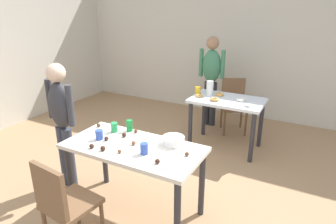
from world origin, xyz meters
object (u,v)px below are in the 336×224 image
at_px(dining_table_far, 227,107).
at_px(chair_far_table, 234,102).
at_px(chair_near_table, 63,202).
at_px(dining_table_near, 134,155).
at_px(soda_can, 129,126).
at_px(pitcher_far, 210,88).
at_px(mixing_bowl, 173,140).
at_px(person_girl_near, 62,117).
at_px(person_adult_far, 211,74).

distance_m(dining_table_far, chair_far_table, 0.69).
bearing_deg(chair_near_table, chair_far_table, 81.49).
xyz_separation_m(chair_near_table, chair_far_table, (0.48, 3.22, 0.00)).
relative_size(dining_table_near, soda_can, 11.01).
relative_size(chair_far_table, pitcher_far, 4.09).
bearing_deg(dining_table_near, mixing_bowl, 33.59).
height_order(soda_can, pitcher_far, pitcher_far).
height_order(mixing_bowl, soda_can, soda_can).
relative_size(chair_near_table, person_girl_near, 0.60).
bearing_deg(soda_can, person_adult_far, 88.45).
bearing_deg(chair_near_table, mixing_bowl, 59.27).
bearing_deg(mixing_bowl, person_adult_far, 101.88).
xyz_separation_m(dining_table_near, chair_near_table, (-0.23, -0.71, -0.15)).
distance_m(dining_table_far, pitcher_far, 0.38).
bearing_deg(chair_far_table, dining_table_far, -82.16).
distance_m(dining_table_far, person_adult_far, 0.93).
bearing_deg(chair_far_table, person_adult_far, 174.34).
distance_m(chair_near_table, pitcher_far, 2.65).
height_order(chair_far_table, soda_can, soda_can).
height_order(dining_table_near, chair_far_table, chair_far_table).
xyz_separation_m(person_adult_far, mixing_bowl, (0.49, -2.34, -0.13)).
bearing_deg(dining_table_far, person_adult_far, 125.96).
bearing_deg(person_girl_near, dining_table_far, 54.38).
xyz_separation_m(dining_table_far, soda_can, (-0.58, -1.57, 0.19)).
bearing_deg(chair_near_table, dining_table_far, 77.28).
height_order(dining_table_far, soda_can, soda_can).
height_order(person_adult_far, pitcher_far, person_adult_far).
xyz_separation_m(dining_table_near, person_adult_far, (-0.17, 2.55, 0.27)).
xyz_separation_m(person_adult_far, pitcher_far, (0.22, -0.65, -0.06)).
xyz_separation_m(dining_table_far, chair_far_table, (-0.09, 0.67, -0.13)).
bearing_deg(chair_far_table, soda_can, -102.31).
bearing_deg(person_adult_far, chair_far_table, -5.66).
bearing_deg(dining_table_near, soda_can, 130.45).
height_order(chair_near_table, chair_far_table, same).
relative_size(dining_table_far, pitcher_far, 4.77).
relative_size(dining_table_far, chair_near_table, 1.17).
bearing_deg(person_adult_far, person_girl_near, -107.14).
bearing_deg(chair_far_table, chair_near_table, -98.51).
bearing_deg(dining_table_near, person_girl_near, 178.71).
bearing_deg(person_girl_near, dining_table_near, -1.29).
bearing_deg(chair_near_table, person_adult_far, 89.04).
distance_m(person_girl_near, mixing_bowl, 1.29).
height_order(dining_table_near, person_adult_far, person_adult_far).
bearing_deg(mixing_bowl, pitcher_far, 99.03).
bearing_deg(mixing_bowl, chair_far_table, 91.64).
height_order(chair_far_table, person_girl_near, person_girl_near).
relative_size(chair_near_table, mixing_bowl, 4.00).
bearing_deg(pitcher_far, mixing_bowl, -80.97).
relative_size(mixing_bowl, pitcher_far, 1.02).
bearing_deg(chair_far_table, dining_table_near, -95.83).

